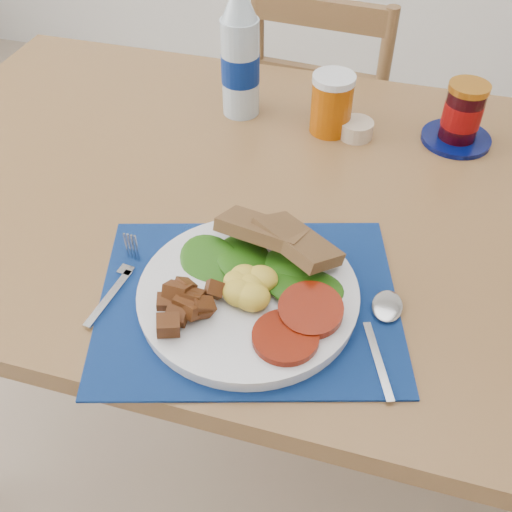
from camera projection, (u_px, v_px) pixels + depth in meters
The scene contains 11 objects.
ground at pixel (234, 485), 1.44m from camera, with size 4.00×4.00×0.00m, color tan.
table at pixel (257, 223), 1.11m from camera, with size 1.40×0.90×0.75m.
chair_far at pixel (324, 101), 1.68m from camera, with size 0.42×0.40×1.04m.
placemat at pixel (248, 301), 0.86m from camera, with size 0.43×0.33×0.00m, color black.
breakfast_plate at pixel (243, 291), 0.84m from camera, with size 0.31×0.31×0.07m.
fork at pixel (120, 280), 0.88m from camera, with size 0.03×0.16×0.00m.
spoon at pixel (384, 322), 0.82m from camera, with size 0.06×0.19×0.01m.
water_bottle at pixel (240, 60), 1.15m from camera, with size 0.08×0.08×0.26m.
juice_glass at pixel (332, 105), 1.14m from camera, with size 0.08×0.08×0.11m, color #A94904.
ramekin at pixel (356, 129), 1.16m from camera, with size 0.07×0.07×0.03m, color #C8AF92.
jam_on_saucer at pixel (462, 117), 1.12m from camera, with size 0.13×0.13×0.12m.
Camera 1 is at (0.23, -0.60, 1.40)m, focal length 42.00 mm.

